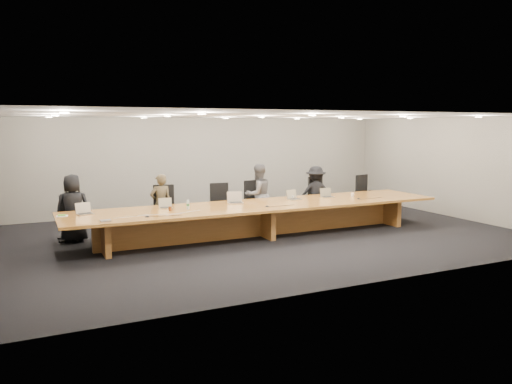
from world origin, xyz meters
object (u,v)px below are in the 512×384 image
water_bottle (188,205)px  mic_left (147,216)px  mic_center (267,206)px  chair_far_right (368,194)px  laptop_c (235,197)px  person_a (73,208)px  laptop_e (328,193)px  amber_mug (170,209)px  av_box (106,221)px  mic_right (358,199)px  chair_right (321,198)px  chair_mid_left (222,205)px  laptop_d (295,195)px  conference_table (261,214)px  person_c (258,195)px  person_d (316,193)px  paper_cup_far (352,195)px  laptop_a (85,208)px  chair_left (165,209)px  laptop_b (166,203)px  chair_far_left (71,218)px  person_b (161,204)px  paper_cup_near (292,197)px  chair_mid_right (257,202)px

water_bottle → mic_left: bearing=-151.6°
mic_center → chair_far_right: bearing=21.8°
laptop_c → mic_center: 0.91m
person_a → laptop_e: size_ratio=4.97×
amber_mug → av_box: 1.60m
water_bottle → av_box: water_bottle is taller
water_bottle → mic_right: (4.33, -0.35, -0.09)m
mic_left → chair_right: bearing=18.2°
laptop_e → chair_mid_left: bearing=164.4°
laptop_d → mic_left: bearing=178.3°
conference_table → person_c: bearing=68.2°
laptop_d → person_d: bearing=23.4°
person_a → laptop_c: size_ratio=4.26×
chair_right → paper_cup_far: chair_right is taller
mic_left → laptop_a: bearing=142.3°
person_d → mic_center: size_ratio=14.02×
laptop_c → laptop_a: bearing=-166.6°
paper_cup_far → av_box: size_ratio=0.48×
chair_mid_left → amber_mug: 2.13m
chair_left → water_bottle: 1.17m
laptop_c → amber_mug: size_ratio=3.85×
laptop_b → mic_left: 1.10m
chair_far_left → av_box: 2.06m
person_a → person_b: (1.98, 0.02, -0.04)m
laptop_b → paper_cup_near: (3.24, 0.03, -0.07)m
conference_table → person_d: (2.23, 1.18, 0.22)m
paper_cup_near → av_box: (-4.70, -1.07, -0.03)m
person_d → chair_left: bearing=21.5°
chair_mid_right → laptop_c: 1.36m
chair_right → mic_right: (0.14, -1.50, 0.16)m
amber_mug → person_d: bearing=14.9°
amber_mug → chair_left: bearing=81.1°
laptop_d → paper_cup_near: size_ratio=3.83×
laptop_d → laptop_e: (0.96, -0.01, -0.00)m
chair_far_right → amber_mug: chair_far_right is taller
person_b → amber_mug: person_b is taller
water_bottle → laptop_b: bearing=139.7°
person_c → chair_mid_left: bearing=-16.5°
mic_center → laptop_e: bearing=18.2°
paper_cup_far → chair_right: bearing=103.7°
chair_mid_right → paper_cup_near: (0.57, -0.86, 0.21)m
laptop_d → water_bottle: bearing=171.6°
laptop_a → laptop_d: (4.96, -0.03, 0.00)m
chair_far_left → paper_cup_far: (6.78, -1.22, 0.28)m
water_bottle → person_c: bearing=26.8°
mic_right → laptop_b: bearing=171.7°
chair_left → chair_far_right: (6.05, 0.08, -0.01)m
chair_left → person_c: (2.48, 0.02, 0.20)m
chair_mid_left → person_a: size_ratio=0.75×
person_a → amber_mug: (1.87, -1.22, 0.04)m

